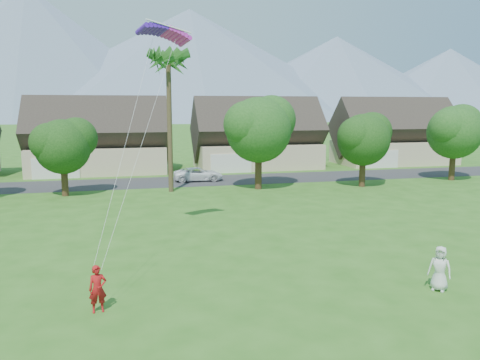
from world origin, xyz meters
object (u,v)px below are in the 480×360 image
object	(u,v)px
watcher	(440,268)
parked_car	(198,174)
parafoil_kite	(164,31)
kite_flyer	(98,289)

from	to	relation	value
watcher	parked_car	bearing A→B (deg)	147.78
watcher	parafoil_kite	bearing A→B (deg)	-176.69
kite_flyer	parked_car	xyz separation A→B (m)	(8.10, 30.04, -0.19)
watcher	parafoil_kite	xyz separation A→B (m)	(-10.28, 10.06, 10.61)
parafoil_kite	watcher	bearing A→B (deg)	-70.56
kite_flyer	parafoil_kite	size ratio (longest dim) A/B	0.56
kite_flyer	parafoil_kite	distance (m)	14.33
kite_flyer	parafoil_kite	world-z (taller)	parafoil_kite
watcher	parked_car	distance (m)	31.62
parked_car	watcher	bearing A→B (deg)	-169.65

